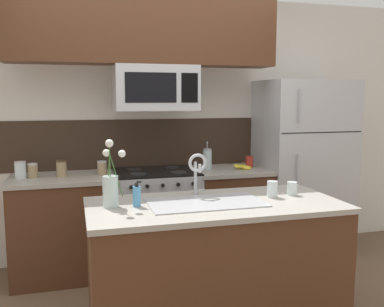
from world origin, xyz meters
TOP-DOWN VIEW (x-y plane):
  - rear_partition at (0.30, 1.28)m, footprint 5.20×0.10m
  - splash_band at (0.00, 1.22)m, footprint 3.28×0.01m
  - back_counter_left at (-0.83, 0.90)m, footprint 0.93×0.65m
  - back_counter_right at (0.74, 0.90)m, footprint 0.74×0.65m
  - stove_range at (0.00, 0.90)m, footprint 0.76×0.64m
  - microwave at (0.00, 0.88)m, footprint 0.74×0.40m
  - upper_cabinet_band at (-0.09, 0.85)m, footprint 2.37×0.34m
  - refrigerator at (1.53, 0.92)m, footprint 0.88×0.74m
  - storage_jar_tall at (-1.18, 0.92)m, footprint 0.10×0.10m
  - storage_jar_medium at (-1.08, 0.92)m, footprint 0.08×0.08m
  - storage_jar_short at (-0.84, 0.91)m, footprint 0.09×0.09m
  - storage_jar_squat at (-0.49, 0.91)m, footprint 0.09×0.09m
  - banana_bunch at (0.85, 0.84)m, footprint 0.19×0.15m
  - french_press at (0.52, 0.96)m, footprint 0.09×0.09m
  - coffee_tin at (0.96, 0.95)m, footprint 0.08×0.08m
  - island_counter at (0.16, -0.35)m, footprint 1.68×0.80m
  - kitchen_sink at (0.10, -0.35)m, footprint 0.76×0.42m
  - sink_faucet at (0.10, -0.14)m, footprint 0.14×0.14m
  - dish_soap_bottle at (-0.35, -0.32)m, footprint 0.06×0.05m
  - drinking_glass at (0.60, -0.32)m, footprint 0.07×0.07m
  - spare_glass at (0.76, -0.29)m, footprint 0.07×0.07m
  - flower_vase at (-0.51, -0.28)m, footprint 0.15×0.12m

SIDE VIEW (x-z plane):
  - island_counter at x=0.16m, z-range 0.00..0.91m
  - back_counter_left at x=-0.83m, z-range 0.00..0.91m
  - back_counter_right at x=0.74m, z-range 0.00..0.91m
  - stove_range at x=0.00m, z-range 0.00..0.93m
  - kitchen_sink at x=0.10m, z-range 0.76..0.92m
  - refrigerator at x=1.53m, z-range 0.00..1.77m
  - banana_bunch at x=0.85m, z-range 0.89..0.97m
  - spare_glass at x=0.76m, z-range 0.91..1.00m
  - coffee_tin at x=0.96m, z-range 0.91..1.02m
  - drinking_glass at x=0.60m, z-range 0.91..1.02m
  - storage_jar_squat at x=-0.49m, z-range 0.91..1.03m
  - storage_jar_medium at x=-1.08m, z-range 0.91..1.04m
  - dish_soap_bottle at x=-0.35m, z-range 0.90..1.06m
  - storage_jar_short at x=-0.84m, z-range 0.91..1.05m
  - storage_jar_tall at x=-1.18m, z-range 0.91..1.06m
  - french_press at x=0.52m, z-range 0.88..1.14m
  - flower_vase at x=-0.51m, z-range 0.81..1.25m
  - sink_faucet at x=0.10m, z-range 0.95..1.26m
  - splash_band at x=0.00m, z-range 0.91..1.39m
  - rear_partition at x=0.30m, z-range 0.00..2.60m
  - microwave at x=0.00m, z-range 1.49..1.89m
  - upper_cabinet_band at x=-0.09m, z-range 1.89..2.49m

